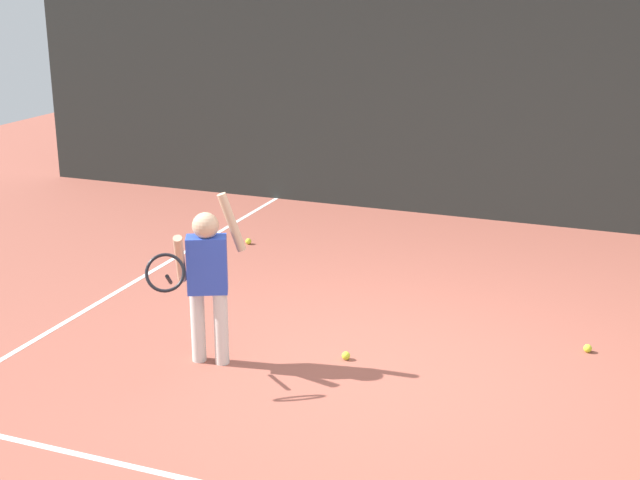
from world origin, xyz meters
TOP-DOWN VIEW (x-y plane):
  - ground_plane at (0.00, 0.00)m, footprint 20.00×20.00m
  - court_line_sideline at (-2.80, 1.00)m, footprint 0.05×9.00m
  - back_fence_windscreen at (0.00, 4.54)m, footprint 12.51×0.08m
  - fence_post_0 at (-6.10, 4.60)m, footprint 0.09×0.09m
  - fence_post_1 at (-2.03, 4.60)m, footprint 0.09×0.09m
  - tennis_player at (-1.26, -0.28)m, footprint 0.52×0.79m
  - tennis_ball_0 at (-2.69, 2.18)m, footprint 0.07×0.07m
  - tennis_ball_2 at (-0.29, 0.15)m, footprint 0.07×0.07m
  - tennis_ball_3 at (-2.29, 2.56)m, footprint 0.07×0.07m
  - tennis_ball_5 at (1.46, 0.97)m, footprint 0.07×0.07m

SIDE VIEW (x-z plane):
  - ground_plane at x=0.00m, z-range 0.00..0.00m
  - court_line_sideline at x=-2.80m, z-range 0.00..0.00m
  - tennis_ball_0 at x=-2.69m, z-range 0.00..0.07m
  - tennis_ball_2 at x=-0.29m, z-range 0.00..0.07m
  - tennis_ball_3 at x=-2.29m, z-range 0.00..0.07m
  - tennis_ball_5 at x=1.46m, z-range 0.00..0.07m
  - tennis_player at x=-1.26m, z-range 0.05..1.40m
  - back_fence_windscreen at x=0.00m, z-range 0.00..3.45m
  - fence_post_0 at x=-6.10m, z-range 0.00..3.60m
  - fence_post_1 at x=-2.03m, z-range 0.00..3.60m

